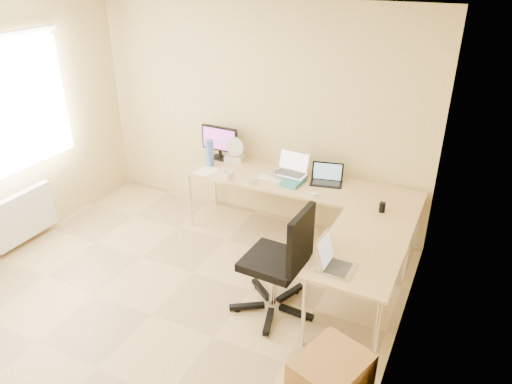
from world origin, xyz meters
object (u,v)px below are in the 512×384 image
at_px(laptop_black, 327,175).
at_px(mug, 229,176).
at_px(office_chair, 273,264).
at_px(laptop_return, 338,257).
at_px(desk_fan, 237,150).
at_px(monitor, 220,143).
at_px(desk_main, 298,210).
at_px(water_bottle, 210,153).
at_px(desk_return, 359,281).
at_px(keyboard, 275,179).
at_px(laptop_center, 290,164).

height_order(laptop_black, mug, laptop_black).
distance_m(laptop_black, office_chair, 1.39).
bearing_deg(laptop_return, desk_fan, 49.33).
bearing_deg(monitor, desk_fan, 1.73).
bearing_deg(laptop_black, desk_main, -176.10).
relative_size(laptop_black, water_bottle, 1.08).
relative_size(desk_return, keyboard, 3.35).
bearing_deg(laptop_center, desk_return, -37.94).
distance_m(desk_fan, office_chair, 1.90).
bearing_deg(office_chair, desk_main, 103.95).
distance_m(monitor, mug, 0.65).
relative_size(mug, desk_fan, 0.36).
distance_m(desk_main, mug, 0.89).
distance_m(laptop_center, office_chair, 1.42).
relative_size(desk_return, monitor, 2.67).
bearing_deg(laptop_return, keyboard, 41.93).
distance_m(desk_main, monitor, 1.28).
bearing_deg(keyboard, mug, -155.81).
distance_m(desk_main, laptop_return, 1.72).
height_order(monitor, laptop_return, monitor).
height_order(laptop_black, laptop_return, laptop_return).
distance_m(desk_return, water_bottle, 2.37).
height_order(laptop_black, desk_fan, desk_fan).
bearing_deg(keyboard, water_bottle, 176.10).
bearing_deg(desk_return, monitor, 150.27).
bearing_deg(laptop_black, monitor, 162.87).
bearing_deg(laptop_return, office_chair, 78.97).
xyz_separation_m(laptop_center, office_chair, (0.38, -1.31, -0.40)).
height_order(water_bottle, desk_fan, water_bottle).
bearing_deg(mug, desk_main, 22.06).
height_order(desk_return, keyboard, keyboard).
bearing_deg(desk_main, laptop_center, 163.79).
bearing_deg(mug, laptop_center, 29.24).
height_order(keyboard, desk_fan, desk_fan).
xyz_separation_m(keyboard, laptop_return, (1.14, -1.34, 0.10)).
xyz_separation_m(laptop_center, water_bottle, (-0.99, -0.08, -0.01)).
bearing_deg(desk_main, water_bottle, -177.88).
height_order(laptop_center, office_chair, office_chair).
bearing_deg(keyboard, desk_main, 11.16).
distance_m(mug, desk_fan, 0.53).
distance_m(keyboard, office_chair, 1.33).
height_order(monitor, mug, monitor).
xyz_separation_m(mug, desk_fan, (-0.16, 0.50, 0.10)).
bearing_deg(laptop_return, water_bottle, 57.29).
bearing_deg(office_chair, desk_return, 23.19).
distance_m(desk_main, keyboard, 0.46).
relative_size(desk_fan, office_chair, 0.27).
bearing_deg(laptop_return, desk_return, -12.89).
bearing_deg(water_bottle, laptop_return, -34.44).
relative_size(mug, laptop_return, 0.32).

